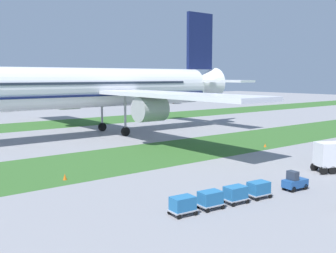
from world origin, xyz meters
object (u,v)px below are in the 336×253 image
(cargo_dolly_second, at_px, (235,193))
(cargo_dolly_fourth, at_px, (183,204))
(cargo_dolly_lead, at_px, (259,188))
(airliner, at_px, (101,87))
(taxiway_marker_1, at_px, (265,145))
(baggage_tug, at_px, (295,182))
(taxiway_marker_0, at_px, (65,177))
(cargo_dolly_third, at_px, (210,198))

(cargo_dolly_second, distance_m, cargo_dolly_fourth, 5.80)
(cargo_dolly_lead, height_order, cargo_dolly_second, same)
(airliner, distance_m, taxiway_marker_1, 33.22)
(baggage_tug, bearing_deg, airliner, -179.33)
(baggage_tug, height_order, taxiway_marker_0, baggage_tug)
(baggage_tug, xyz_separation_m, cargo_dolly_lead, (-5.00, 0.49, 0.10))
(cargo_dolly_lead, distance_m, taxiway_marker_1, 28.54)
(cargo_dolly_third, distance_m, taxiway_marker_0, 17.95)
(cargo_dolly_third, bearing_deg, cargo_dolly_fourth, -90.00)
(cargo_dolly_lead, distance_m, cargo_dolly_third, 5.80)
(cargo_dolly_fourth, height_order, taxiway_marker_0, cargo_dolly_fourth)
(cargo_dolly_third, bearing_deg, taxiway_marker_1, 125.74)
(taxiway_marker_1, bearing_deg, cargo_dolly_second, -146.69)
(cargo_dolly_second, bearing_deg, taxiway_marker_0, -148.04)
(airliner, bearing_deg, baggage_tug, 175.21)
(airliner, xyz_separation_m, cargo_dolly_third, (-14.78, -45.46, -8.30))
(cargo_dolly_lead, relative_size, cargo_dolly_second, 1.00)
(airliner, xyz_separation_m, cargo_dolly_fourth, (-17.67, -45.18, -8.30))
(taxiway_marker_1, bearing_deg, cargo_dolly_lead, -143.03)
(taxiway_marker_0, bearing_deg, cargo_dolly_second, -63.63)
(airliner, bearing_deg, taxiway_marker_1, -154.33)
(cargo_dolly_lead, height_order, taxiway_marker_0, cargo_dolly_lead)
(cargo_dolly_lead, xyz_separation_m, taxiway_marker_1, (22.80, 17.16, -0.65))
(cargo_dolly_fourth, xyz_separation_m, taxiway_marker_0, (-2.80, 16.73, -0.57))
(baggage_tug, distance_m, cargo_dolly_second, 7.93)
(taxiway_marker_1, bearing_deg, baggage_tug, -135.24)
(cargo_dolly_fourth, bearing_deg, cargo_dolly_third, 90.00)
(baggage_tug, bearing_deg, taxiway_marker_1, 140.35)
(airliner, relative_size, cargo_dolly_second, 32.47)
(cargo_dolly_fourth, bearing_deg, taxiway_marker_0, -164.90)
(cargo_dolly_third, relative_size, taxiway_marker_1, 4.33)
(cargo_dolly_second, distance_m, cargo_dolly_third, 2.90)
(cargo_dolly_third, bearing_deg, cargo_dolly_lead, 90.00)
(cargo_dolly_lead, distance_m, taxiway_marker_0, 21.00)
(airliner, distance_m, taxiway_marker_0, 36.15)
(baggage_tug, bearing_deg, cargo_dolly_third, -90.00)
(cargo_dolly_second, distance_m, taxiway_marker_1, 30.74)
(cargo_dolly_second, bearing_deg, airliner, 171.01)
(cargo_dolly_lead, bearing_deg, baggage_tug, 90.00)
(cargo_dolly_second, height_order, cargo_dolly_fourth, same)
(cargo_dolly_lead, xyz_separation_m, cargo_dolly_second, (-2.89, 0.28, 0.00))
(baggage_tug, bearing_deg, cargo_dolly_fourth, -90.00)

